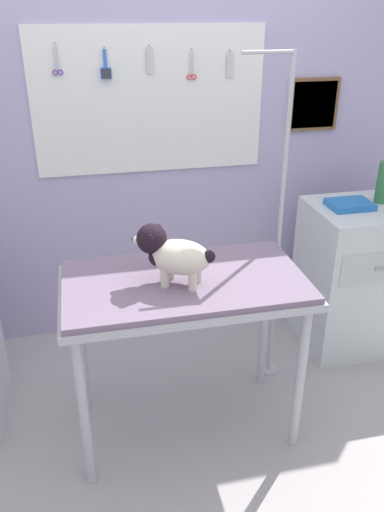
# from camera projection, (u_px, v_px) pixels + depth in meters

# --- Properties ---
(ground) EXTENTS (4.40, 4.00, 0.04)m
(ground) POSITION_uv_depth(u_px,v_px,m) (210.00, 467.00, 2.39)
(ground) COLOR #ACA4A2
(rear_wall_panel) EXTENTS (4.00, 0.11, 2.30)m
(rear_wall_panel) POSITION_uv_depth(u_px,v_px,m) (159.00, 151.00, 2.99)
(rear_wall_panel) COLOR #AFA3CA
(rear_wall_panel) RESTS_ON ground
(grooming_table) EXTENTS (1.09, 0.60, 0.85)m
(grooming_table) POSITION_uv_depth(u_px,v_px,m) (185.00, 296.00, 2.27)
(grooming_table) COLOR #B7B7BC
(grooming_table) RESTS_ON ground
(grooming_arm) EXTENTS (0.30, 0.11, 1.75)m
(grooming_arm) POSITION_uv_depth(u_px,v_px,m) (277.00, 243.00, 2.64)
(grooming_arm) COLOR #B7B7BC
(grooming_arm) RESTS_ON ground
(dog) EXTENTS (0.35, 0.27, 0.26)m
(dog) POSITION_uv_depth(u_px,v_px,m) (172.00, 253.00, 2.14)
(dog) COLOR beige
(dog) RESTS_ON grooming_table
(cabinet_right) EXTENTS (0.68, 0.54, 0.90)m
(cabinet_right) POSITION_uv_depth(u_px,v_px,m) (361.00, 276.00, 3.09)
(cabinet_right) COLOR silver
(cabinet_right) RESTS_ON ground
(soda_bottle) EXTENTS (0.08, 0.08, 0.28)m
(soda_bottle) POSITION_uv_depth(u_px,v_px,m) (384.00, 181.00, 2.89)
(soda_bottle) COLOR #326F3D
(soda_bottle) RESTS_ON cabinet_right
(supply_tray) EXTENTS (0.24, 0.18, 0.04)m
(supply_tray) POSITION_uv_depth(u_px,v_px,m) (350.00, 205.00, 2.87)
(supply_tray) COLOR #246CBA
(supply_tray) RESTS_ON cabinet_right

